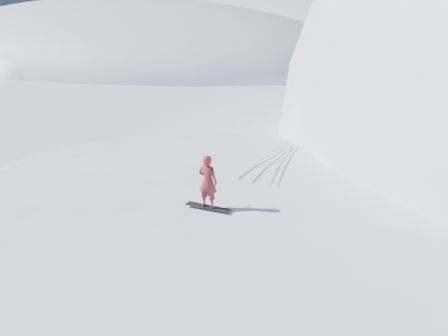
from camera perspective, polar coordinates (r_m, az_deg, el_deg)
The scene contains 9 objects.
ground at distance 13.97m, azimuth 1.53°, elevation -16.00°, with size 400.00×400.00×0.00m, color white.
near_ridge at distance 15.89m, azimuth 10.34°, elevation -11.50°, with size 36.00×28.00×4.80m, color white.
far_ridge_a at distance 103.28m, azimuth -15.79°, elevation 14.59°, with size 120.00×70.00×28.00m, color white.
far_ridge_c at distance 128.47m, azimuth 11.55°, elevation 15.82°, with size 140.00×90.00×36.00m, color white.
wind_bumps at distance 15.74m, azimuth 3.75°, elevation -11.51°, with size 16.00×14.40×1.00m.
snowboard at distance 13.44m, azimuth -2.27°, elevation -5.59°, with size 1.62×0.30×0.03m, color black.
snowboarder at distance 13.07m, azimuth -2.33°, elevation -1.95°, with size 0.66×0.43×1.81m, color maroon.
vapor_plume at distance 74.61m, azimuth -27.46°, elevation 11.39°, with size 9.55×7.64×6.69m, color white.
board_tracks at distance 18.22m, azimuth 7.38°, elevation 1.24°, with size 2.27×5.98×0.04m.
Camera 1 is at (5.70, -9.79, 8.18)m, focal length 32.00 mm.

